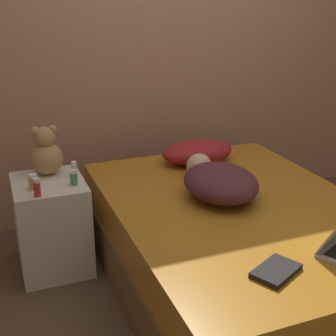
{
  "coord_description": "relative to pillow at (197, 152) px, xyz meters",
  "views": [
    {
      "loc": [
        -1.27,
        -2.11,
        1.68
      ],
      "look_at": [
        -0.35,
        0.25,
        0.73
      ],
      "focal_mm": 50.0,
      "sensor_mm": 36.0,
      "label": 1
    }
  ],
  "objects": [
    {
      "name": "bottle_amber",
      "position": [
        -1.14,
        -0.18,
        0.01
      ],
      "size": [
        0.05,
        0.05,
        0.09
      ],
      "color": "gold",
      "rests_on": "nightstand"
    },
    {
      "name": "bottle_green",
      "position": [
        -0.91,
        -0.19,
        0.01
      ],
      "size": [
        0.04,
        0.04,
        0.1
      ],
      "color": "#3D8E4C",
      "rests_on": "nightstand"
    },
    {
      "name": "bed",
      "position": [
        -0.06,
        -0.73,
        -0.36
      ],
      "size": [
        1.42,
        2.0,
        0.55
      ],
      "color": "brown",
      "rests_on": "ground_plane"
    },
    {
      "name": "pillow",
      "position": [
        0.0,
        0.0,
        0.0
      ],
      "size": [
        0.52,
        0.32,
        0.16
      ],
      "color": "maroon",
      "rests_on": "bed"
    },
    {
      "name": "ground_plane",
      "position": [
        -0.06,
        -0.73,
        -0.63
      ],
      "size": [
        12.0,
        12.0,
        0.0
      ],
      "primitive_type": "plane",
      "color": "brown"
    },
    {
      "name": "bottle_red",
      "position": [
        -1.13,
        -0.29,
        0.02
      ],
      "size": [
        0.04,
        0.04,
        0.11
      ],
      "color": "#B72D2D",
      "rests_on": "nightstand"
    },
    {
      "name": "book",
      "position": [
        -0.27,
        -1.4,
        -0.07
      ],
      "size": [
        0.26,
        0.22,
        0.02
      ],
      "rotation": [
        0.0,
        0.0,
        0.46
      ],
      "color": "black",
      "rests_on": "bed"
    },
    {
      "name": "nightstand",
      "position": [
        -1.05,
        -0.08,
        -0.33
      ],
      "size": [
        0.43,
        0.5,
        0.59
      ],
      "color": "silver",
      "rests_on": "ground_plane"
    },
    {
      "name": "person_lying",
      "position": [
        -0.12,
        -0.57,
        0.01
      ],
      "size": [
        0.44,
        0.67,
        0.19
      ],
      "rotation": [
        0.0,
        0.0,
        -0.04
      ],
      "color": "#4C2328",
      "rests_on": "bed"
    },
    {
      "name": "teddy_bear",
      "position": [
        -1.03,
        0.05,
        0.1
      ],
      "size": [
        0.21,
        0.21,
        0.32
      ],
      "color": "tan",
      "rests_on": "nightstand"
    },
    {
      "name": "bottle_clear",
      "position": [
        -0.88,
        -0.06,
        0.01
      ],
      "size": [
        0.04,
        0.04,
        0.1
      ],
      "color": "silver",
      "rests_on": "nightstand"
    },
    {
      "name": "wall_back",
      "position": [
        -0.06,
        0.56,
        0.67
      ],
      "size": [
        8.0,
        0.06,
        2.6
      ],
      "color": "tan",
      "rests_on": "ground_plane"
    }
  ]
}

